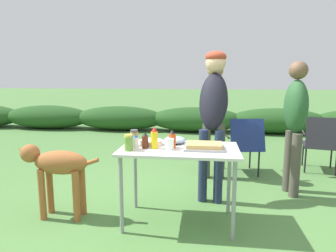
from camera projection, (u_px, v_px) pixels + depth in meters
ground_plane at (179, 222)px, 2.91m from camera, size 60.00×60.00×0.00m
shrub_hedge at (196, 119)px, 7.61m from camera, size 14.40×0.90×0.62m
folding_table at (179, 156)px, 2.80m from camera, size 1.10×0.64×0.74m
food_tray at (204, 146)px, 2.74m from camera, size 0.36×0.26×0.06m
plate_stack at (151, 142)px, 2.91m from camera, size 0.22×0.22×0.05m
mixing_bowl at (175, 140)px, 2.97m from camera, size 0.22×0.22×0.07m
paper_cup_stack at (169, 144)px, 2.71m from camera, size 0.08×0.08×0.10m
mayo_bottle at (135, 142)px, 2.74m from camera, size 0.06×0.06×0.14m
mustard_bottle at (154, 138)px, 2.75m from camera, size 0.06×0.06×0.20m
hot_sauce_bottle at (172, 139)px, 2.78m from camera, size 0.07×0.07×0.17m
bbq_sauce_bottle at (145, 141)px, 2.77m from camera, size 0.06×0.06×0.15m
spice_jar at (134, 138)px, 2.86m from camera, size 0.08×0.08×0.16m
relish_jar at (129, 143)px, 2.68m from camera, size 0.08×0.08×0.15m
standing_person_in_gray_fleece at (213, 104)px, 3.33m from camera, size 0.37×0.50×1.68m
standing_person_in_navy_coat at (295, 116)px, 3.46m from camera, size 0.30×0.38×1.57m
standing_person_in_dark_puffer at (214, 110)px, 4.02m from camera, size 0.36×0.26×1.58m
dog at (56, 167)px, 2.94m from camera, size 0.84×0.24×0.74m
camp_chair_green_behind_table at (321, 141)px, 4.33m from camera, size 0.58×0.67×0.83m
camp_chair_near_hedge at (244, 143)px, 4.21m from camera, size 0.56×0.66×0.83m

